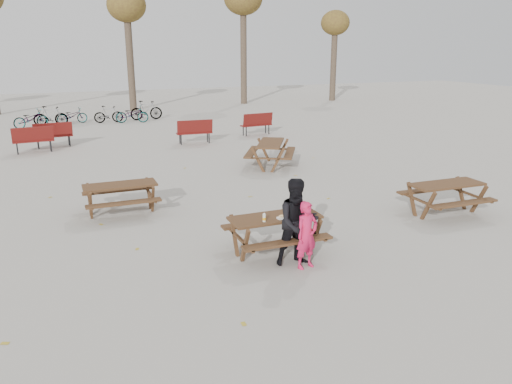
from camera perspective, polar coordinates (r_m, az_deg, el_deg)
name	(u,v)px	position (r m, az deg, el deg)	size (l,w,h in m)	color
ground	(275,253)	(10.11, 2.15, -6.94)	(80.00, 80.00, 0.00)	gray
main_picnic_table	(275,225)	(9.89, 2.18, -3.81)	(1.80, 1.45, 0.78)	#332112
food_tray	(282,218)	(9.68, 2.97, -2.98)	(0.18, 0.11, 0.04)	white
bread_roll	(282,216)	(9.67, 2.97, -2.74)	(0.14, 0.06, 0.05)	tan
soda_bottle	(264,218)	(9.50, 0.95, -2.99)	(0.07, 0.07, 0.17)	silver
child	(307,235)	(9.27, 5.82, -4.92)	(0.47, 0.31, 1.29)	#D51A4D
adult	(297,222)	(9.33, 4.76, -3.47)	(0.82, 0.64, 1.68)	black
picnic_table_east	(445,199)	(13.09, 20.82, -0.72)	(1.83, 1.47, 0.79)	#332112
picnic_table_north	(121,199)	(12.72, -15.17, -0.76)	(1.75, 1.41, 0.75)	#332112
picnic_table_far	(270,154)	(17.14, 1.66, 4.32)	(1.96, 1.58, 0.84)	#332112
park_bench_row	(140,132)	(21.70, -13.11, 6.71)	(11.13, 2.00, 1.03)	maroon
bicycle_row	(92,115)	(28.23, -18.27, 8.38)	(7.75, 1.85, 1.07)	black
tree_row	(123,9)	(34.01, -14.91, 19.55)	(32.17, 3.52, 8.26)	#382B21
fallen_leaves	(252,213)	(12.44, -0.46, -2.36)	(11.00, 11.00, 0.01)	#AD9329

